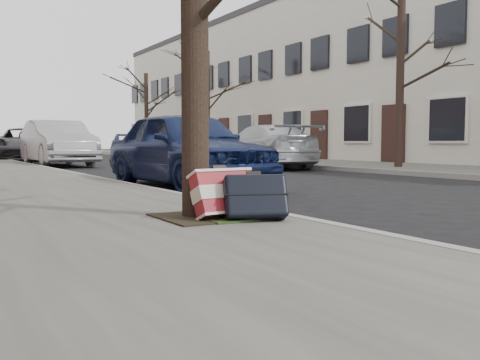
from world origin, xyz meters
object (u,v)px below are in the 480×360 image
car_near_front (186,149)px  suitcase_red (224,194)px  suitcase_navy (255,196)px  car_near_mid (58,143)px

car_near_front → suitcase_red: bearing=-113.7°
suitcase_navy → car_near_front: (1.54, 4.72, 0.36)m
suitcase_red → car_near_mid: (1.67, 14.65, 0.43)m
suitcase_red → car_near_mid: 14.75m
car_near_mid → suitcase_red: bearing=-97.5°
suitcase_navy → car_near_front: car_near_front is taller
suitcase_red → suitcase_navy: suitcase_red is taller
suitcase_red → car_near_front: car_near_front is taller
suitcase_red → car_near_front: 4.80m
suitcase_navy → suitcase_red: bearing=145.9°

